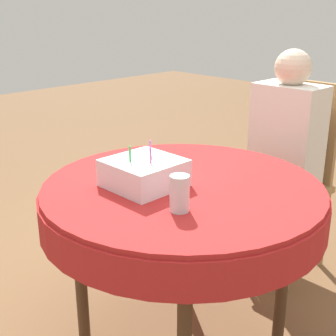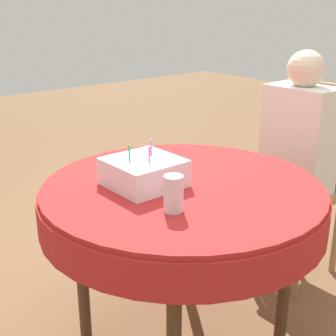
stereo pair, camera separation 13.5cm
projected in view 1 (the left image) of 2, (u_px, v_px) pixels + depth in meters
dining_table at (182, 205)px, 1.83m from camera, size 1.10×1.10×0.73m
chair at (291, 171)px, 2.51m from camera, size 0.40×0.40×1.01m
person at (284, 145)px, 2.38m from camera, size 0.34×0.30×1.18m
birthday_cake at (144, 173)px, 1.76m from camera, size 0.26×0.26×0.16m
drinking_glass at (180, 193)px, 1.54m from camera, size 0.07×0.07×0.13m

